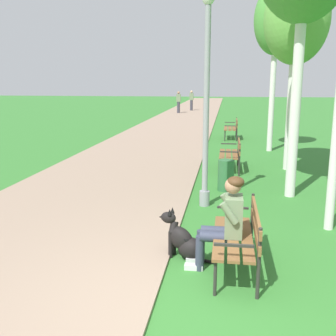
# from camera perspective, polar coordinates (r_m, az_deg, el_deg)

# --- Properties ---
(ground_plane) EXTENTS (120.00, 120.00, 0.00)m
(ground_plane) POSITION_cam_1_polar(r_m,az_deg,el_deg) (4.64, 2.58, -19.31)
(ground_plane) COLOR #33752D
(paved_path) EXTENTS (4.19, 60.00, 0.04)m
(paved_path) POSITION_cam_1_polar(r_m,az_deg,el_deg) (28.18, 2.59, 7.32)
(paved_path) COLOR gray
(paved_path) RESTS_ON ground
(park_bench_near) EXTENTS (0.55, 1.50, 0.85)m
(park_bench_near) POSITION_cam_1_polar(r_m,az_deg,el_deg) (5.32, 10.24, -9.04)
(park_bench_near) COLOR brown
(park_bench_near) RESTS_ON ground
(park_bench_mid) EXTENTS (0.55, 1.50, 0.85)m
(park_bench_mid) POSITION_cam_1_polar(r_m,az_deg,el_deg) (11.22, 9.05, 2.26)
(park_bench_mid) COLOR brown
(park_bench_mid) RESTS_ON ground
(park_bench_far) EXTENTS (0.55, 1.50, 0.85)m
(park_bench_far) POSITION_cam_1_polar(r_m,az_deg,el_deg) (17.38, 9.07, 5.76)
(park_bench_far) COLOR brown
(park_bench_far) RESTS_ON ground
(person_seated_on_near_bench) EXTENTS (0.74, 0.49, 1.25)m
(person_seated_on_near_bench) POSITION_cam_1_polar(r_m,az_deg,el_deg) (5.29, 8.04, -7.17)
(person_seated_on_near_bench) COLOR #33384C
(person_seated_on_near_bench) RESTS_ON ground
(dog_black) EXTENTS (0.81, 0.41, 0.71)m
(dog_black) POSITION_cam_1_polar(r_m,az_deg,el_deg) (5.68, 2.24, -10.22)
(dog_black) COLOR black
(dog_black) RESTS_ON ground
(lamp_post_near) EXTENTS (0.24, 0.24, 4.06)m
(lamp_post_near) POSITION_cam_1_polar(r_m,az_deg,el_deg) (7.71, 5.45, 9.78)
(lamp_post_near) COLOR gray
(lamp_post_near) RESTS_ON ground
(birch_tree_fourth) EXTENTS (1.68, 1.77, 5.14)m
(birch_tree_fourth) POSITION_cam_1_polar(r_m,az_deg,el_deg) (11.63, 17.70, 19.08)
(birch_tree_fourth) COLOR silver
(birch_tree_fourth) RESTS_ON ground
(birch_tree_fifth) EXTENTS (1.45, 1.37, 5.56)m
(birch_tree_fifth) POSITION_cam_1_polar(r_m,az_deg,el_deg) (14.64, 15.01, 19.34)
(birch_tree_fifth) COLOR silver
(birch_tree_fifth) RESTS_ON ground
(litter_bin) EXTENTS (0.36, 0.36, 0.70)m
(litter_bin) POSITION_cam_1_polar(r_m,az_deg,el_deg) (9.14, 8.18, -1.03)
(litter_bin) COLOR #2D6638
(litter_bin) RESTS_ON ground
(pedestrian_distant) EXTENTS (0.32, 0.22, 1.65)m
(pedestrian_distant) POSITION_cam_1_polar(r_m,az_deg,el_deg) (30.77, 1.50, 9.27)
(pedestrian_distant) COLOR #383842
(pedestrian_distant) RESTS_ON ground
(pedestrian_further_distant) EXTENTS (0.32, 0.22, 1.65)m
(pedestrian_further_distant) POSITION_cam_1_polar(r_m,az_deg,el_deg) (33.50, 3.33, 9.50)
(pedestrian_further_distant) COLOR #383842
(pedestrian_further_distant) RESTS_ON ground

